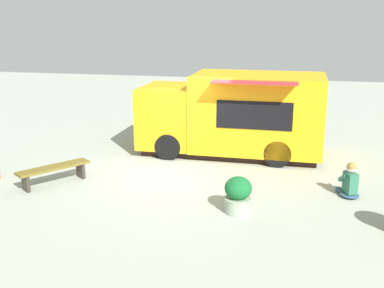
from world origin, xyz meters
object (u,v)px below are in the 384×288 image
at_px(food_truck, 234,116).
at_px(person_customer, 350,183).
at_px(planter_flowering_near, 238,195).
at_px(plaza_bench, 54,170).

xyz_separation_m(food_truck, person_customer, (-2.92, -3.08, -0.84)).
xyz_separation_m(food_truck, planter_flowering_near, (-4.39, -0.65, -0.78)).
bearing_deg(planter_flowering_near, food_truck, 8.49).
relative_size(food_truck, person_customer, 6.43).
bearing_deg(plaza_bench, planter_flowering_near, -99.19).
bearing_deg(person_customer, plaza_bench, 95.66).
height_order(person_customer, planter_flowering_near, person_customer).
distance_m(person_customer, planter_flowering_near, 2.84).
xyz_separation_m(person_customer, planter_flowering_near, (-1.47, 2.43, 0.06)).
bearing_deg(planter_flowering_near, plaza_bench, 80.81).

